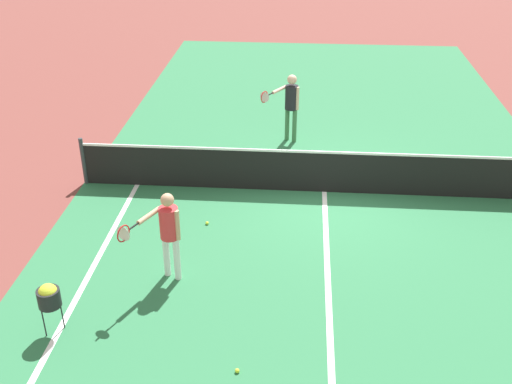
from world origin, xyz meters
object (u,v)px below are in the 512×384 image
at_px(net, 326,171).
at_px(tennis_ball_near_net, 207,223).
at_px(player_far, 291,101).
at_px(player_near, 168,227).
at_px(tennis_ball_mid_court, 237,371).
at_px(ball_hopper, 49,296).

bearing_deg(net, tennis_ball_near_net, -146.39).
bearing_deg(player_far, net, -72.71).
xyz_separation_m(player_near, tennis_ball_near_net, (0.34, 1.76, -0.97)).
bearing_deg(tennis_ball_mid_court, player_far, 86.61).
bearing_deg(player_far, tennis_ball_near_net, -109.45).
bearing_deg(tennis_ball_near_net, ball_hopper, -119.28).
distance_m(player_far, tennis_ball_mid_court, 8.19).
bearing_deg(net, ball_hopper, -130.82).
height_order(player_far, ball_hopper, player_far).
distance_m(tennis_ball_mid_court, tennis_ball_near_net, 4.02).
bearing_deg(tennis_ball_near_net, net, 33.61).
distance_m(net, tennis_ball_mid_court, 5.61).
height_order(tennis_ball_mid_court, tennis_ball_near_net, same).
bearing_deg(ball_hopper, tennis_ball_near_net, 60.72).
height_order(net, ball_hopper, net).
bearing_deg(net, player_far, 107.29).
distance_m(player_near, player_far, 6.26).
height_order(net, player_near, player_near).
height_order(net, tennis_ball_mid_court, net).
bearing_deg(tennis_ball_near_net, player_near, -101.01).
relative_size(net, player_far, 6.13).
bearing_deg(player_near, tennis_ball_near_net, 78.99).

